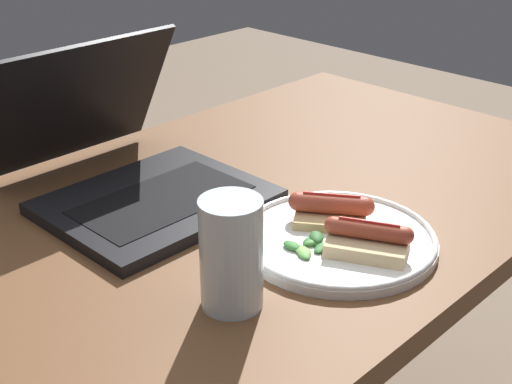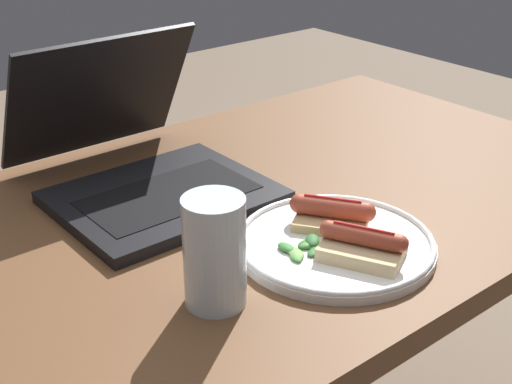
% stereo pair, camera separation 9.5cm
% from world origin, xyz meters
% --- Properties ---
extents(desk, '(1.18, 0.70, 0.72)m').
position_xyz_m(desk, '(0.00, 0.00, 0.63)').
color(desk, brown).
rests_on(desk, ground_plane).
extents(laptop, '(0.30, 0.36, 0.22)m').
position_xyz_m(laptop, '(-0.12, 0.14, 0.76)').
color(laptop, black).
rests_on(laptop, desk).
extents(plate, '(0.26, 0.26, 0.02)m').
position_xyz_m(plate, '(-0.02, -0.17, 0.72)').
color(plate, white).
rests_on(plate, desk).
extents(sausage_toast_left, '(0.12, 0.12, 0.04)m').
position_xyz_m(sausage_toast_left, '(0.01, -0.14, 0.74)').
color(sausage_toast_left, tan).
rests_on(sausage_toast_left, plate).
extents(sausage_toast_middle, '(0.11, 0.12, 0.04)m').
position_xyz_m(sausage_toast_middle, '(-0.02, -0.22, 0.74)').
color(sausage_toast_middle, '#D6B784').
rests_on(sausage_toast_middle, plate).
extents(salad_pile, '(0.07, 0.05, 0.01)m').
position_xyz_m(salad_pile, '(-0.07, -0.16, 0.73)').
color(salad_pile, '#4C8E3D').
rests_on(salad_pile, plate).
extents(drinking_glass, '(0.07, 0.07, 0.13)m').
position_xyz_m(drinking_glass, '(-0.21, -0.17, 0.78)').
color(drinking_glass, silver).
rests_on(drinking_glass, desk).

